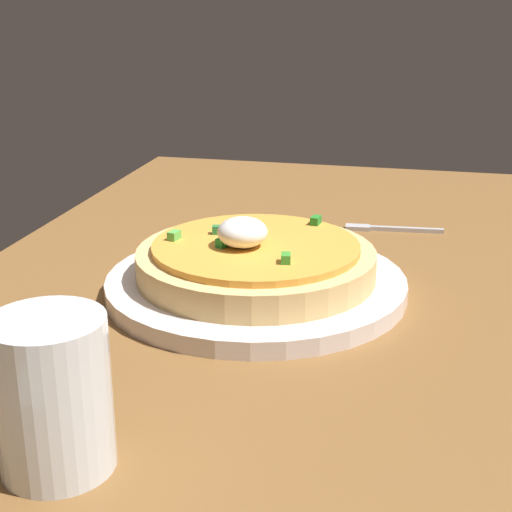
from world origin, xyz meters
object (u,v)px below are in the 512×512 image
at_px(plate, 256,284).
at_px(cup_near, 53,401).
at_px(pizza, 255,260).
at_px(fork, 385,229).

height_order(plate, cup_near, cup_near).
bearing_deg(pizza, fork, 154.51).
distance_m(pizza, cup_near, 0.29).
bearing_deg(plate, fork, 154.56).
xyz_separation_m(pizza, fork, (-0.22, 0.10, -0.03)).
distance_m(plate, cup_near, 0.30).
relative_size(cup_near, fork, 0.84).
bearing_deg(fork, pizza, 59.89).
relative_size(plate, fork, 2.45).
xyz_separation_m(cup_near, fork, (-0.51, 0.16, -0.04)).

